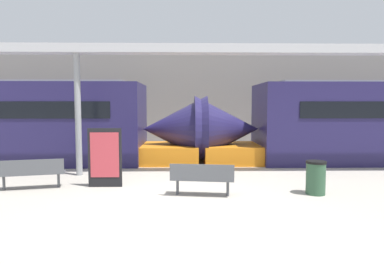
{
  "coord_description": "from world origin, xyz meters",
  "views": [
    {
      "loc": [
        0.05,
        -7.74,
        2.25
      ],
      "look_at": [
        0.26,
        3.2,
        1.4
      ],
      "focal_mm": 32.0,
      "sensor_mm": 36.0,
      "label": 1
    }
  ],
  "objects_px": {
    "bench_near": "(202,177)",
    "bench_far": "(31,171)",
    "poster_board": "(105,157)",
    "train_right": "(11,124)",
    "trash_bin": "(316,177)",
    "support_column_near": "(78,115)"
  },
  "relations": [
    {
      "from": "bench_near",
      "to": "trash_bin",
      "type": "height_order",
      "value": "trash_bin"
    },
    {
      "from": "bench_near",
      "to": "support_column_near",
      "type": "distance_m",
      "value": 4.89
    },
    {
      "from": "support_column_near",
      "to": "bench_near",
      "type": "bearing_deg",
      "value": -34.47
    },
    {
      "from": "bench_near",
      "to": "bench_far",
      "type": "relative_size",
      "value": 0.92
    },
    {
      "from": "bench_far",
      "to": "support_column_near",
      "type": "height_order",
      "value": "support_column_near"
    },
    {
      "from": "bench_far",
      "to": "trash_bin",
      "type": "height_order",
      "value": "trash_bin"
    },
    {
      "from": "bench_near",
      "to": "poster_board",
      "type": "relative_size",
      "value": 1.0
    },
    {
      "from": "support_column_near",
      "to": "poster_board",
      "type": "bearing_deg",
      "value": -53.16
    },
    {
      "from": "poster_board",
      "to": "support_column_near",
      "type": "relative_size",
      "value": 0.42
    },
    {
      "from": "train_right",
      "to": "bench_far",
      "type": "bearing_deg",
      "value": -58.56
    },
    {
      "from": "poster_board",
      "to": "train_right",
      "type": "bearing_deg",
      "value": 137.93
    },
    {
      "from": "poster_board",
      "to": "bench_far",
      "type": "bearing_deg",
      "value": -173.14
    },
    {
      "from": "bench_near",
      "to": "bench_far",
      "type": "height_order",
      "value": "same"
    },
    {
      "from": "poster_board",
      "to": "trash_bin",
      "type": "bearing_deg",
      "value": -9.11
    },
    {
      "from": "trash_bin",
      "to": "poster_board",
      "type": "distance_m",
      "value": 5.61
    },
    {
      "from": "train_right",
      "to": "trash_bin",
      "type": "relative_size",
      "value": 17.91
    },
    {
      "from": "bench_far",
      "to": "poster_board",
      "type": "xyz_separation_m",
      "value": [
        1.94,
        0.23,
        0.34
      ]
    },
    {
      "from": "bench_far",
      "to": "support_column_near",
      "type": "bearing_deg",
      "value": 55.48
    },
    {
      "from": "bench_near",
      "to": "bench_far",
      "type": "distance_m",
      "value": 4.64
    },
    {
      "from": "train_right",
      "to": "bench_near",
      "type": "relative_size",
      "value": 9.36
    },
    {
      "from": "trash_bin",
      "to": "train_right",
      "type": "bearing_deg",
      "value": 153.48
    },
    {
      "from": "trash_bin",
      "to": "poster_board",
      "type": "bearing_deg",
      "value": 170.89
    }
  ]
}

